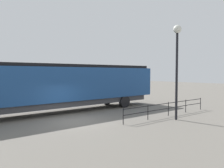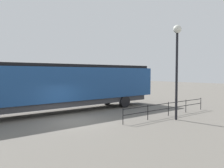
{
  "view_description": "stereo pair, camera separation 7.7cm",
  "coord_description": "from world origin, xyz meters",
  "views": [
    {
      "loc": [
        13.02,
        -7.68,
        3.18
      ],
      "look_at": [
        -0.25,
        3.33,
        2.33
      ],
      "focal_mm": 36.93,
      "sensor_mm": 36.0,
      "label": 1
    },
    {
      "loc": [
        13.07,
        -7.62,
        3.18
      ],
      "look_at": [
        -0.25,
        3.33,
        2.33
      ],
      "focal_mm": 36.93,
      "sensor_mm": 36.0,
      "label": 2
    }
  ],
  "objects": [
    {
      "name": "platform_fence",
      "position": [
        2.72,
        6.27,
        0.67
      ],
      "size": [
        0.05,
        9.08,
        1.02
      ],
      "color": "black",
      "rests_on": "ground_plane"
    },
    {
      "name": "locomotive",
      "position": [
        -3.63,
        1.14,
        2.18
      ],
      "size": [
        2.9,
        18.67,
        3.84
      ],
      "color": "navy",
      "rests_on": "ground_plane"
    },
    {
      "name": "ground_plane",
      "position": [
        0.0,
        0.0,
        0.0
      ],
      "size": [
        120.0,
        120.0,
        0.0
      ],
      "primitive_type": "plane",
      "color": "#666059"
    },
    {
      "name": "lamp_post",
      "position": [
        3.92,
        5.5,
        4.58
      ],
      "size": [
        0.55,
        0.55,
        6.34
      ],
      "color": "black",
      "rests_on": "ground_plane"
    }
  ]
}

